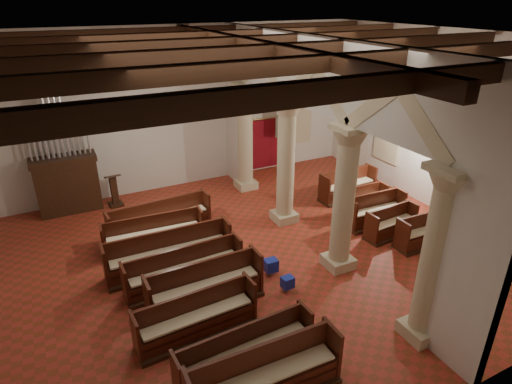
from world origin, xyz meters
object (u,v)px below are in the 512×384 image
object	(u,v)px
pipe_organ	(66,174)
nave_pew_0	(266,382)
lectern	(114,192)
aisle_pew_0	(426,235)
processional_banner	(281,153)

from	to	relation	value
pipe_organ	nave_pew_0	distance (m)	10.24
lectern	nave_pew_0	xyz separation A→B (m)	(1.05, -9.55, -0.15)
pipe_organ	aisle_pew_0	bearing A→B (deg)	-37.89
processional_banner	aisle_pew_0	bearing A→B (deg)	-84.93
lectern	aisle_pew_0	distance (m)	10.50
pipe_organ	nave_pew_0	bearing A→B (deg)	-75.87
lectern	processional_banner	xyz separation A→B (m)	(6.91, 0.17, 0.32)
pipe_organ	processional_banner	world-z (taller)	pipe_organ
processional_banner	nave_pew_0	size ratio (longest dim) A/B	0.91
processional_banner	nave_pew_0	bearing A→B (deg)	-123.88
lectern	aisle_pew_0	bearing A→B (deg)	-44.76
pipe_organ	lectern	bearing A→B (deg)	-13.15
pipe_organ	nave_pew_0	world-z (taller)	pipe_organ
pipe_organ	nave_pew_0	size ratio (longest dim) A/B	1.48
lectern	processional_banner	world-z (taller)	processional_banner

